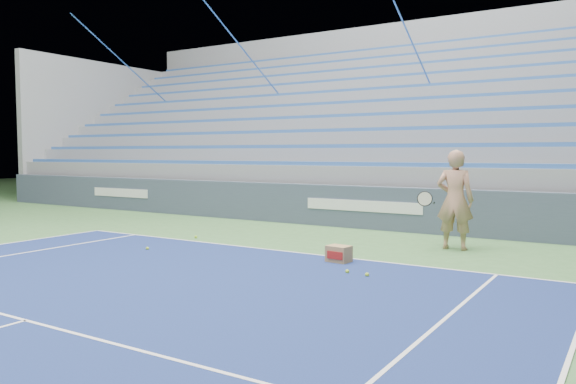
# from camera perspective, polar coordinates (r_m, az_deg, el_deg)

# --- Properties ---
(sponsor_barrier) EXTENTS (30.00, 0.32, 1.10)m
(sponsor_barrier) POSITION_cam_1_polar(r_m,az_deg,el_deg) (14.63, 7.80, -1.55)
(sponsor_barrier) COLOR #3B4659
(sponsor_barrier) RESTS_ON ground
(bleachers) EXTENTS (31.00, 9.15, 7.30)m
(bleachers) POSITION_cam_1_polar(r_m,az_deg,el_deg) (19.92, 14.64, 5.02)
(bleachers) COLOR gray
(bleachers) RESTS_ON ground
(tennis_player) EXTENTS (0.99, 0.88, 2.02)m
(tennis_player) POSITION_cam_1_polar(r_m,az_deg,el_deg) (11.80, 16.59, -0.77)
(tennis_player) COLOR tan
(tennis_player) RESTS_ON ground
(ball_box) EXTENTS (0.43, 0.35, 0.30)m
(ball_box) POSITION_cam_1_polar(r_m,az_deg,el_deg) (10.12, 5.18, -6.30)
(ball_box) COLOR #A07C4D
(ball_box) RESTS_ON ground
(tennis_ball_0) EXTENTS (0.07, 0.07, 0.07)m
(tennis_ball_0) POSITION_cam_1_polar(r_m,az_deg,el_deg) (13.06, -9.34, -4.52)
(tennis_ball_0) COLOR #ACD82C
(tennis_ball_0) RESTS_ON ground
(tennis_ball_1) EXTENTS (0.07, 0.07, 0.07)m
(tennis_ball_1) POSITION_cam_1_polar(r_m,az_deg,el_deg) (9.24, 6.04, -8.03)
(tennis_ball_1) COLOR #ACD82C
(tennis_ball_1) RESTS_ON ground
(tennis_ball_2) EXTENTS (0.07, 0.07, 0.07)m
(tennis_ball_2) POSITION_cam_1_polar(r_m,az_deg,el_deg) (11.69, -14.10, -5.59)
(tennis_ball_2) COLOR #ACD82C
(tennis_ball_2) RESTS_ON ground
(tennis_ball_3) EXTENTS (0.07, 0.07, 0.07)m
(tennis_ball_3) POSITION_cam_1_polar(r_m,az_deg,el_deg) (9.03, 8.04, -8.33)
(tennis_ball_3) COLOR #ACD82C
(tennis_ball_3) RESTS_ON ground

